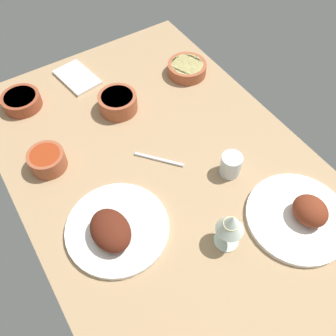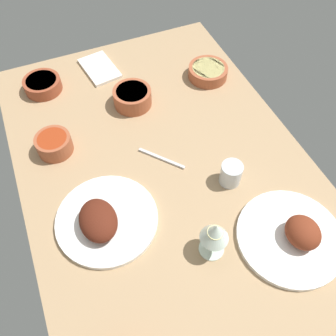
{
  "view_description": "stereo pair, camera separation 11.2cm",
  "coord_description": "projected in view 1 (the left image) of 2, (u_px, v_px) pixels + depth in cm",
  "views": [
    {
      "loc": [
        -54.78,
        35.2,
        97.62
      ],
      "look_at": [
        0.0,
        0.0,
        6.0
      ],
      "focal_mm": 38.5,
      "sensor_mm": 36.0,
      "label": 1
    },
    {
      "loc": [
        -60.01,
        25.27,
        97.62
      ],
      "look_at": [
        0.0,
        0.0,
        6.0
      ],
      "focal_mm": 38.5,
      "sensor_mm": 36.0,
      "label": 2
    }
  ],
  "objects": [
    {
      "name": "wine_glass",
      "position": [
        231.0,
        225.0,
        0.92
      ],
      "size": [
        7.6,
        7.6,
        14.0
      ],
      "color": "silver",
      "rests_on": "dining_table"
    },
    {
      "name": "plate_near_viewer",
      "position": [
        115.0,
        229.0,
        1.0
      ],
      "size": [
        29.39,
        29.39,
        8.05
      ],
      "color": "white",
      "rests_on": "dining_table"
    },
    {
      "name": "bowl_onions",
      "position": [
        117.0,
        102.0,
        1.27
      ],
      "size": [
        13.67,
        13.67,
        6.27
      ],
      "color": "#A35133",
      "rests_on": "dining_table"
    },
    {
      "name": "bowl_potatoes",
      "position": [
        187.0,
        68.0,
        1.39
      ],
      "size": [
        14.99,
        14.99,
        4.51
      ],
      "color": "#A35133",
      "rests_on": "dining_table"
    },
    {
      "name": "water_tumbler",
      "position": [
        231.0,
        165.0,
        1.11
      ],
      "size": [
        6.6,
        6.6,
        7.56
      ],
      "primitive_type": "cylinder",
      "color": "silver",
      "rests_on": "dining_table"
    },
    {
      "name": "bowl_soup",
      "position": [
        21.0,
        101.0,
        1.29
      ],
      "size": [
        13.69,
        13.69,
        4.67
      ],
      "color": "brown",
      "rests_on": "dining_table"
    },
    {
      "name": "dining_table",
      "position": [
        168.0,
        175.0,
        1.16
      ],
      "size": [
        140.0,
        90.0,
        4.0
      ],
      "primitive_type": "cube",
      "color": "tan",
      "rests_on": "ground"
    },
    {
      "name": "folded_napkin",
      "position": [
        77.0,
        77.0,
        1.39
      ],
      "size": [
        19.42,
        13.75,
        1.2
      ],
      "primitive_type": "cube",
      "rotation": [
        0.0,
        0.0,
        0.15
      ],
      "color": "white",
      "rests_on": "dining_table"
    },
    {
      "name": "plate_center_main",
      "position": [
        301.0,
        215.0,
        1.03
      ],
      "size": [
        29.67,
        29.67,
        8.48
      ],
      "color": "white",
      "rests_on": "dining_table"
    },
    {
      "name": "bowl_sauce",
      "position": [
        47.0,
        160.0,
        1.13
      ],
      "size": [
        11.52,
        11.52,
        6.02
      ],
      "color": "#A35133",
      "rests_on": "dining_table"
    },
    {
      "name": "fork_loose",
      "position": [
        160.0,
        159.0,
        1.16
      ],
      "size": [
        13.23,
        11.36,
        0.8
      ],
      "primitive_type": "cube",
      "rotation": [
        0.0,
        0.0,
        3.84
      ],
      "color": "silver",
      "rests_on": "dining_table"
    }
  ]
}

